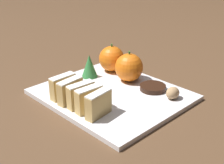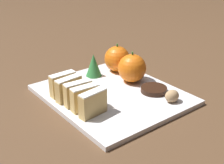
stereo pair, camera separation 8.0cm
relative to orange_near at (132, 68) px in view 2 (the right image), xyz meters
The scene contains 12 objects.
ground_plane 0.10m from the orange_near, 165.95° to the right, with size 6.00×6.00×0.00m, color #513823.
serving_platter 0.10m from the orange_near, 165.95° to the right, with size 0.31×0.35×0.01m.
stollen_slice_front 0.21m from the orange_near, 156.16° to the right, with size 0.07×0.03×0.06m.
stollen_slice_second 0.20m from the orange_near, 164.74° to the right, with size 0.07×0.03×0.06m.
stollen_slice_third 0.19m from the orange_near, behind, with size 0.07×0.03×0.06m.
stollen_slice_fourth 0.19m from the orange_near, behind, with size 0.07×0.03×0.06m.
stollen_slice_fifth 0.20m from the orange_near, 166.69° to the left, with size 0.07×0.02×0.06m.
orange_near is the anchor object (origin of this frame).
orange_far 0.09m from the orange_near, 79.39° to the left, with size 0.08×0.08×0.08m.
walnut 0.15m from the orange_near, 90.98° to the right, with size 0.04×0.03×0.03m.
chocolate_cookie 0.09m from the orange_near, 89.06° to the right, with size 0.07×0.07×0.01m.
evergreen_sprig 0.11m from the orange_near, 122.41° to the left, with size 0.05×0.05×0.07m.
Camera 2 is at (-0.45, -0.57, 0.38)m, focal length 50.00 mm.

